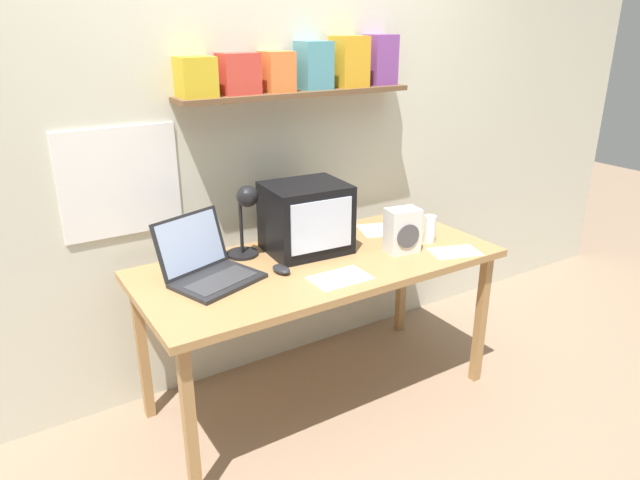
{
  "coord_description": "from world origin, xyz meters",
  "views": [
    {
      "loc": [
        -1.3,
        -2.07,
        1.79
      ],
      "look_at": [
        0.0,
        0.0,
        0.86
      ],
      "focal_mm": 32.0,
      "sensor_mm": 36.0,
      "label": 1
    }
  ],
  "objects_px": {
    "corner_desk": "(320,272)",
    "loose_paper_near_monitor": "(340,278)",
    "laptop": "(206,264)",
    "juice_glass": "(429,230)",
    "space_heater": "(402,231)",
    "computer_mouse": "(281,269)",
    "desk_lamp": "(246,212)",
    "printed_handout": "(385,229)",
    "open_notebook": "(455,252)",
    "crt_monitor": "(306,218)"
  },
  "relations": [
    {
      "from": "computer_mouse",
      "to": "loose_paper_near_monitor",
      "type": "bearing_deg",
      "value": -45.73
    },
    {
      "from": "corner_desk",
      "to": "computer_mouse",
      "type": "distance_m",
      "value": 0.24
    },
    {
      "from": "space_heater",
      "to": "loose_paper_near_monitor",
      "type": "relative_size",
      "value": 0.84
    },
    {
      "from": "space_heater",
      "to": "open_notebook",
      "type": "relative_size",
      "value": 0.81
    },
    {
      "from": "corner_desk",
      "to": "laptop",
      "type": "relative_size",
      "value": 3.87
    },
    {
      "from": "crt_monitor",
      "to": "printed_handout",
      "type": "height_order",
      "value": "crt_monitor"
    },
    {
      "from": "laptop",
      "to": "computer_mouse",
      "type": "bearing_deg",
      "value": -40.61
    },
    {
      "from": "laptop",
      "to": "computer_mouse",
      "type": "relative_size",
      "value": 3.93
    },
    {
      "from": "corner_desk",
      "to": "printed_handout",
      "type": "distance_m",
      "value": 0.54
    },
    {
      "from": "open_notebook",
      "to": "loose_paper_near_monitor",
      "type": "relative_size",
      "value": 1.03
    },
    {
      "from": "juice_glass",
      "to": "space_heater",
      "type": "xyz_separation_m",
      "value": [
        -0.2,
        -0.02,
        0.04
      ]
    },
    {
      "from": "crt_monitor",
      "to": "open_notebook",
      "type": "bearing_deg",
      "value": -30.56
    },
    {
      "from": "laptop",
      "to": "printed_handout",
      "type": "relative_size",
      "value": 1.39
    },
    {
      "from": "laptop",
      "to": "printed_handout",
      "type": "height_order",
      "value": "laptop"
    },
    {
      "from": "juice_glass",
      "to": "open_notebook",
      "type": "height_order",
      "value": "juice_glass"
    },
    {
      "from": "laptop",
      "to": "crt_monitor",
      "type": "bearing_deg",
      "value": -13.33
    },
    {
      "from": "laptop",
      "to": "loose_paper_near_monitor",
      "type": "xyz_separation_m",
      "value": [
        0.49,
        -0.31,
        -0.06
      ]
    },
    {
      "from": "open_notebook",
      "to": "printed_handout",
      "type": "height_order",
      "value": "same"
    },
    {
      "from": "corner_desk",
      "to": "space_heater",
      "type": "relative_size",
      "value": 7.85
    },
    {
      "from": "space_heater",
      "to": "printed_handout",
      "type": "relative_size",
      "value": 0.69
    },
    {
      "from": "desk_lamp",
      "to": "computer_mouse",
      "type": "bearing_deg",
      "value": -89.92
    },
    {
      "from": "space_heater",
      "to": "printed_handout",
      "type": "distance_m",
      "value": 0.33
    },
    {
      "from": "printed_handout",
      "to": "loose_paper_near_monitor",
      "type": "height_order",
      "value": "same"
    },
    {
      "from": "corner_desk",
      "to": "laptop",
      "type": "distance_m",
      "value": 0.54
    },
    {
      "from": "laptop",
      "to": "space_heater",
      "type": "relative_size",
      "value": 2.03
    },
    {
      "from": "juice_glass",
      "to": "computer_mouse",
      "type": "relative_size",
      "value": 1.25
    },
    {
      "from": "laptop",
      "to": "corner_desk",
      "type": "bearing_deg",
      "value": -28.75
    },
    {
      "from": "laptop",
      "to": "computer_mouse",
      "type": "xyz_separation_m",
      "value": [
        0.3,
        -0.12,
        -0.05
      ]
    },
    {
      "from": "laptop",
      "to": "open_notebook",
      "type": "distance_m",
      "value": 1.18
    },
    {
      "from": "printed_handout",
      "to": "loose_paper_near_monitor",
      "type": "relative_size",
      "value": 1.22
    },
    {
      "from": "crt_monitor",
      "to": "desk_lamp",
      "type": "relative_size",
      "value": 1.12
    },
    {
      "from": "printed_handout",
      "to": "desk_lamp",
      "type": "bearing_deg",
      "value": 177.09
    },
    {
      "from": "laptop",
      "to": "space_heater",
      "type": "distance_m",
      "value": 0.94
    },
    {
      "from": "laptop",
      "to": "loose_paper_near_monitor",
      "type": "bearing_deg",
      "value": -51.49
    },
    {
      "from": "desk_lamp",
      "to": "loose_paper_near_monitor",
      "type": "distance_m",
      "value": 0.54
    },
    {
      "from": "crt_monitor",
      "to": "open_notebook",
      "type": "relative_size",
      "value": 1.49
    },
    {
      "from": "desk_lamp",
      "to": "space_heater",
      "type": "relative_size",
      "value": 1.65
    },
    {
      "from": "laptop",
      "to": "computer_mouse",
      "type": "distance_m",
      "value": 0.33
    },
    {
      "from": "open_notebook",
      "to": "desk_lamp",
      "type": "bearing_deg",
      "value": 151.59
    },
    {
      "from": "crt_monitor",
      "to": "space_heater",
      "type": "height_order",
      "value": "crt_monitor"
    },
    {
      "from": "computer_mouse",
      "to": "loose_paper_near_monitor",
      "type": "xyz_separation_m",
      "value": [
        0.19,
        -0.19,
        -0.01
      ]
    },
    {
      "from": "laptop",
      "to": "juice_glass",
      "type": "relative_size",
      "value": 3.15
    },
    {
      "from": "desk_lamp",
      "to": "juice_glass",
      "type": "distance_m",
      "value": 0.93
    },
    {
      "from": "juice_glass",
      "to": "space_heater",
      "type": "height_order",
      "value": "space_heater"
    },
    {
      "from": "corner_desk",
      "to": "juice_glass",
      "type": "height_order",
      "value": "juice_glass"
    },
    {
      "from": "loose_paper_near_monitor",
      "to": "corner_desk",
      "type": "bearing_deg",
      "value": 80.81
    },
    {
      "from": "desk_lamp",
      "to": "open_notebook",
      "type": "xyz_separation_m",
      "value": [
        0.87,
        -0.47,
        -0.22
      ]
    },
    {
      "from": "corner_desk",
      "to": "loose_paper_near_monitor",
      "type": "bearing_deg",
      "value": -99.19
    },
    {
      "from": "crt_monitor",
      "to": "juice_glass",
      "type": "xyz_separation_m",
      "value": [
        0.58,
        -0.24,
        -0.1
      ]
    },
    {
      "from": "corner_desk",
      "to": "crt_monitor",
      "type": "relative_size",
      "value": 4.25
    }
  ]
}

